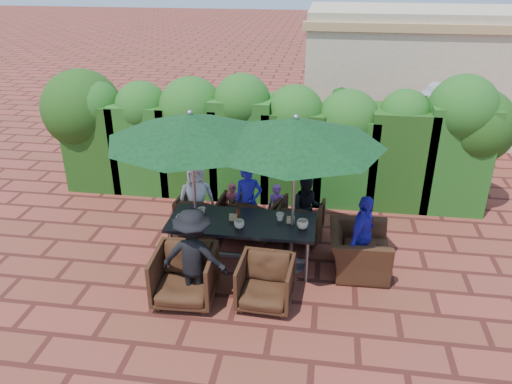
# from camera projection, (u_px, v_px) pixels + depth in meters

# --- Properties ---
(ground) EXTENTS (80.00, 80.00, 0.00)m
(ground) POSITION_uv_depth(u_px,v_px,m) (249.00, 255.00, 8.11)
(ground) COLOR maroon
(ground) RESTS_ON ground
(dining_table) EXTENTS (2.25, 0.90, 0.75)m
(dining_table) POSITION_uv_depth(u_px,v_px,m) (242.00, 226.00, 7.62)
(dining_table) COLOR black
(dining_table) RESTS_ON ground
(umbrella_left) EXTENTS (2.47, 2.47, 2.46)m
(umbrella_left) POSITION_uv_depth(u_px,v_px,m) (191.00, 127.00, 7.05)
(umbrella_left) COLOR gray
(umbrella_left) RESTS_ON ground
(umbrella_right) EXTENTS (2.53, 2.53, 2.46)m
(umbrella_right) POSITION_uv_depth(u_px,v_px,m) (296.00, 132.00, 6.87)
(umbrella_right) COLOR gray
(umbrella_right) RESTS_ON ground
(chair_far_left) EXTENTS (0.80, 0.76, 0.77)m
(chair_far_left) POSITION_uv_depth(u_px,v_px,m) (201.00, 212.00, 8.65)
(chair_far_left) COLOR black
(chair_far_left) RESTS_ON ground
(chair_far_mid) EXTENTS (0.93, 0.90, 0.76)m
(chair_far_mid) POSITION_uv_depth(u_px,v_px,m) (257.00, 214.00, 8.58)
(chair_far_mid) COLOR black
(chair_far_mid) RESTS_ON ground
(chair_far_right) EXTENTS (0.81, 0.77, 0.73)m
(chair_far_right) POSITION_uv_depth(u_px,v_px,m) (301.00, 219.00, 8.47)
(chair_far_right) COLOR black
(chair_far_right) RESTS_ON ground
(chair_near_left) EXTENTS (0.86, 0.81, 0.86)m
(chair_near_left) POSITION_uv_depth(u_px,v_px,m) (184.00, 274.00, 6.90)
(chair_near_left) COLOR black
(chair_near_left) RESTS_ON ground
(chair_near_right) EXTENTS (0.77, 0.73, 0.76)m
(chair_near_right) POSITION_uv_depth(u_px,v_px,m) (266.00, 281.00, 6.83)
(chair_near_right) COLOR black
(chair_near_right) RESTS_ON ground
(chair_end_right) EXTENTS (0.70, 1.05, 0.90)m
(chair_end_right) POSITION_uv_depth(u_px,v_px,m) (359.00, 244.00, 7.56)
(chair_end_right) COLOR black
(chair_end_right) RESTS_ON ground
(adult_far_left) EXTENTS (0.73, 0.58, 1.29)m
(adult_far_left) POSITION_uv_depth(u_px,v_px,m) (196.00, 198.00, 8.54)
(adult_far_left) COLOR white
(adult_far_left) RESTS_ON ground
(adult_far_mid) EXTENTS (0.54, 0.48, 1.30)m
(adult_far_mid) POSITION_uv_depth(u_px,v_px,m) (248.00, 202.00, 8.40)
(adult_far_mid) COLOR #2520B1
(adult_far_mid) RESTS_ON ground
(adult_far_right) EXTENTS (0.58, 0.40, 1.14)m
(adult_far_right) POSITION_uv_depth(u_px,v_px,m) (307.00, 209.00, 8.35)
(adult_far_right) COLOR black
(adult_far_right) RESTS_ON ground
(adult_near_left) EXTENTS (0.92, 0.45, 1.42)m
(adult_near_left) POSITION_uv_depth(u_px,v_px,m) (194.00, 257.00, 6.77)
(adult_near_left) COLOR black
(adult_near_left) RESTS_ON ground
(adult_end_right) EXTENTS (0.66, 0.85, 1.29)m
(adult_end_right) POSITION_uv_depth(u_px,v_px,m) (362.00, 236.00, 7.39)
(adult_end_right) COLOR #2520B1
(adult_end_right) RESTS_ON ground
(child_left) EXTENTS (0.32, 0.27, 0.86)m
(child_left) POSITION_uv_depth(u_px,v_px,m) (233.00, 207.00, 8.72)
(child_left) COLOR #DB4D64
(child_left) RESTS_ON ground
(child_right) EXTENTS (0.32, 0.27, 0.89)m
(child_right) POSITION_uv_depth(u_px,v_px,m) (277.00, 209.00, 8.63)
(child_right) COLOR #9852B2
(child_right) RESTS_ON ground
(pedestrian_a) EXTENTS (1.72, 0.76, 1.78)m
(pedestrian_a) POSITION_uv_depth(u_px,v_px,m) (338.00, 126.00, 11.37)
(pedestrian_a) COLOR #247E22
(pedestrian_a) RESTS_ON ground
(pedestrian_b) EXTENTS (0.83, 0.52, 1.71)m
(pedestrian_b) POSITION_uv_depth(u_px,v_px,m) (395.00, 126.00, 11.43)
(pedestrian_b) COLOR #DB4D64
(pedestrian_b) RESTS_ON ground
(pedestrian_c) EXTENTS (1.30, 0.73, 1.93)m
(pedestrian_c) POSITION_uv_depth(u_px,v_px,m) (432.00, 125.00, 11.17)
(pedestrian_c) COLOR gray
(pedestrian_c) RESTS_ON ground
(cup_a) EXTENTS (0.15, 0.15, 0.12)m
(cup_a) POSITION_uv_depth(u_px,v_px,m) (181.00, 219.00, 7.54)
(cup_a) COLOR beige
(cup_a) RESTS_ON dining_table
(cup_b) EXTENTS (0.13, 0.13, 0.12)m
(cup_b) POSITION_uv_depth(u_px,v_px,m) (202.00, 211.00, 7.75)
(cup_b) COLOR beige
(cup_b) RESTS_ON dining_table
(cup_c) EXTENTS (0.16, 0.16, 0.12)m
(cup_c) POSITION_uv_depth(u_px,v_px,m) (239.00, 224.00, 7.38)
(cup_c) COLOR beige
(cup_c) RESTS_ON dining_table
(cup_d) EXTENTS (0.13, 0.13, 0.12)m
(cup_d) POSITION_uv_depth(u_px,v_px,m) (280.00, 217.00, 7.59)
(cup_d) COLOR beige
(cup_d) RESTS_ON dining_table
(cup_e) EXTENTS (0.17, 0.17, 0.13)m
(cup_e) POSITION_uv_depth(u_px,v_px,m) (303.00, 224.00, 7.37)
(cup_e) COLOR beige
(cup_e) RESTS_ON dining_table
(ketchup_bottle) EXTENTS (0.04, 0.04, 0.17)m
(ketchup_bottle) POSITION_uv_depth(u_px,v_px,m) (238.00, 214.00, 7.63)
(ketchup_bottle) COLOR #B20C0A
(ketchup_bottle) RESTS_ON dining_table
(sauce_bottle) EXTENTS (0.04, 0.04, 0.17)m
(sauce_bottle) POSITION_uv_depth(u_px,v_px,m) (238.00, 214.00, 7.62)
(sauce_bottle) COLOR #4C230C
(sauce_bottle) RESTS_ON dining_table
(serving_tray) EXTENTS (0.35, 0.25, 0.02)m
(serving_tray) POSITION_uv_depth(u_px,v_px,m) (187.00, 222.00, 7.56)
(serving_tray) COLOR #A4734F
(serving_tray) RESTS_ON dining_table
(number_block_left) EXTENTS (0.12, 0.06, 0.10)m
(number_block_left) POSITION_uv_depth(u_px,v_px,m) (233.00, 217.00, 7.59)
(number_block_left) COLOR tan
(number_block_left) RESTS_ON dining_table
(number_block_right) EXTENTS (0.12, 0.06, 0.10)m
(number_block_right) POSITION_uv_depth(u_px,v_px,m) (291.00, 220.00, 7.52)
(number_block_right) COLOR tan
(number_block_right) RESTS_ON dining_table
(hedge_wall) EXTENTS (9.10, 1.60, 2.55)m
(hedge_wall) POSITION_uv_depth(u_px,v_px,m) (263.00, 131.00, 9.62)
(hedge_wall) COLOR #15380F
(hedge_wall) RESTS_ON ground
(building) EXTENTS (6.20, 3.08, 3.20)m
(building) POSITION_uv_depth(u_px,v_px,m) (421.00, 72.00, 13.20)
(building) COLOR beige
(building) RESTS_ON ground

